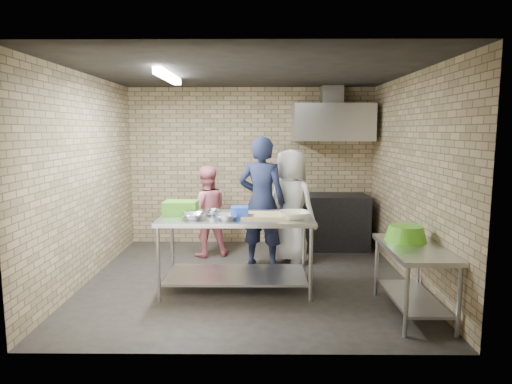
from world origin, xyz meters
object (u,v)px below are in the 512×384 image
Objects in this scene: prep_table at (236,253)px; bottle_red at (334,127)px; woman_pink at (206,211)px; green_crate at (181,208)px; green_basin at (406,233)px; stove at (331,221)px; bottle_green at (357,128)px; blue_tub at (240,212)px; woman_white at (290,206)px; man_navy at (262,202)px; side_counter at (413,280)px.

bottle_red is at bearing 55.51° from prep_table.
woman_pink is at bearing -160.28° from bottle_red.
green_crate is 0.90× the size of green_basin.
bottle_green is (0.45, 0.24, 1.57)m from stove.
blue_tub is 1.50m from woman_white.
man_navy is 1.12× the size of woman_white.
man_navy reaches higher than blue_tub.
green_crate is at bearing 166.72° from green_basin.
woman_white reaches higher than stove.
side_counter is at bearing -90.00° from bottle_green.
green_basin is at bearing -80.24° from stove.
side_counter is 8.00× the size of bottle_green.
bottle_green is at bearing 28.07° from stove.
blue_tub is 3.18m from bottle_green.
bottle_red reaches higher than bottle_green.
woman_white is at bearing -133.13° from stove.
woman_pink is (-2.04, -0.51, 0.26)m from stove.
green_basin is (2.62, -0.62, -0.18)m from green_crate.
blue_tub is 0.12× the size of woman_white.
side_counter is at bearing -82.38° from bottle_red.
green_basin is (1.87, -0.40, -0.16)m from blue_tub.
green_basin is 2.07m from woman_white.
green_crate is (-2.64, 0.87, 0.64)m from side_counter.
bottle_green reaches higher than man_navy.
bottle_red is (1.54, 2.24, 1.57)m from prep_table.
green_crate is (-0.70, 0.12, 0.55)m from prep_table.
woman_white reaches higher than blue_tub.
green_basin reaches higher than side_counter.
blue_tub is at bearing -63.43° from prep_table.
woman_white is at bearing -127.48° from bottle_red.
bottle_red reaches higher than green_crate.
side_counter is 5.82× the size of blue_tub.
man_navy is at bearing -138.72° from stove.
green_crate is 0.22× the size of man_navy.
side_counter is 6.67× the size of bottle_red.
green_basin is 3.07× the size of bottle_green.
man_navy reaches higher than side_counter.
prep_table is at bearing -124.49° from bottle_red.
woman_pink is at bearing 141.10° from green_basin.
blue_tub is (-1.44, -2.10, 0.54)m from stove.
woman_pink reaches higher than side_counter.
bottle_red reaches higher than blue_tub.
woman_pink is (-2.49, -0.75, -1.30)m from bottle_green.
woman_pink reaches higher than prep_table.
green_basin is 3.01m from bottle_red.
woman_pink is at bearing 83.69° from green_crate.
green_crate is 3.53m from bottle_green.
bottle_red reaches higher than stove.
side_counter is 2.85m from green_crate.
green_basin is at bearing 162.61° from woman_white.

